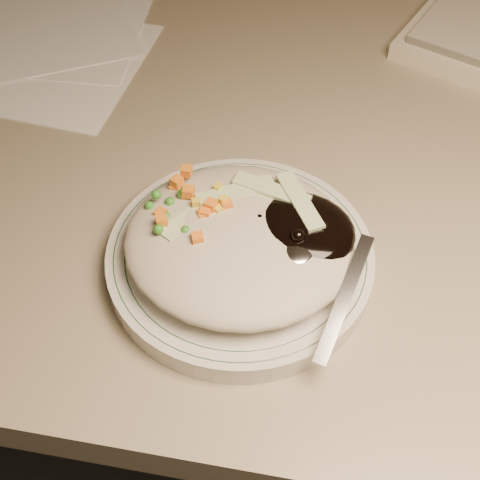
# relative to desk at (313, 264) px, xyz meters

# --- Properties ---
(desk) EXTENTS (1.40, 0.70, 0.74)m
(desk) POSITION_rel_desk_xyz_m (0.00, 0.00, 0.00)
(desk) COLOR gray
(desk) RESTS_ON ground
(plate) EXTENTS (0.23, 0.23, 0.02)m
(plate) POSITION_rel_desk_xyz_m (-0.06, -0.17, 0.21)
(plate) COLOR silver
(plate) RESTS_ON desk
(plate_rim) EXTENTS (0.22, 0.22, 0.00)m
(plate_rim) POSITION_rel_desk_xyz_m (-0.06, -0.17, 0.22)
(plate_rim) COLOR #144723
(plate_rim) RESTS_ON plate
(meal) EXTENTS (0.20, 0.19, 0.05)m
(meal) POSITION_rel_desk_xyz_m (-0.06, -0.17, 0.24)
(meal) COLOR #B0A78F
(meal) RESTS_ON plate
(papers) EXTENTS (0.37, 0.33, 0.00)m
(papers) POSITION_rel_desk_xyz_m (-0.40, 0.12, 0.20)
(papers) COLOR white
(papers) RESTS_ON desk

